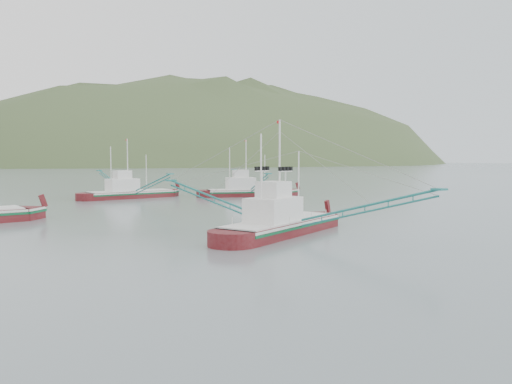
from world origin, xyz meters
TOP-DOWN VIEW (x-y plane):
  - ground at (0.00, 0.00)m, footprint 1200.00×1200.00m
  - main_boat at (-0.28, 1.96)m, footprint 13.94×23.60m
  - bg_boat_far at (2.85, 44.48)m, footprint 13.72×24.35m
  - bg_boat_right at (20.09, 37.22)m, footprint 13.86×23.47m
  - headland_right at (240.00, 430.00)m, footprint 684.00×432.00m

SIDE VIEW (x-z plane):
  - ground at x=0.00m, z-range 0.00..0.00m
  - headland_right at x=240.00m, z-range -153.00..153.00m
  - bg_boat_far at x=2.85m, z-range -3.58..6.29m
  - bg_boat_right at x=20.09m, z-range -2.98..6.91m
  - main_boat at x=-0.28m, z-range -2.96..6.98m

